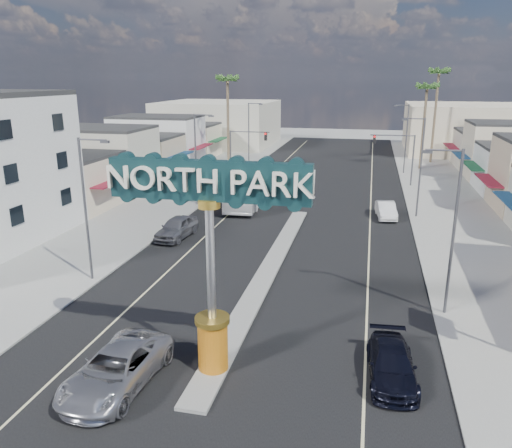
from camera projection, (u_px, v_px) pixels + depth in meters
The scene contains 25 objects.
ground at pixel (301, 211), 48.11m from camera, with size 160.00×160.00×0.00m, color gray.
road at pixel (301, 211), 48.11m from camera, with size 20.00×120.00×0.01m, color black.
median_island at pixel (268, 270), 33.13m from camera, with size 1.30×30.00×0.16m, color gray.
sidewalk_left at pixel (166, 202), 51.09m from camera, with size 8.00×120.00×0.12m, color gray.
sidewalk_right at pixel (455, 219), 45.09m from camera, with size 8.00×120.00×0.12m, color gray.
storefront_row_left at pixel (132, 152), 64.55m from camera, with size 12.00×42.00×6.00m, color beige.
backdrop_far_left at pixel (219, 123), 93.75m from camera, with size 20.00×20.00×8.00m, color #B7B29E.
backdrop_far_right at pixel (468, 129), 84.32m from camera, with size 20.00×20.00×8.00m, color beige.
gateway_sign at pixel (210, 243), 20.24m from camera, with size 8.20×1.50×9.15m.
traffic_signal_left at pixel (244, 145), 61.94m from camera, with size 5.09×0.45×6.00m.
traffic_signal_right at pixel (397, 150), 58.01m from camera, with size 5.09×0.45×6.00m.
streetlight_l_near at pixel (87, 203), 30.21m from camera, with size 2.03×0.22×9.00m.
streetlight_l_mid at pixel (197, 155), 48.91m from camera, with size 2.03×0.22×9.00m.
streetlight_l_far at pixel (250, 132), 69.47m from camera, with size 2.03×0.22×9.00m.
streetlight_r_near at pixel (451, 225), 25.74m from camera, with size 2.03×0.22×9.00m.
streetlight_r_mid at pixel (419, 163), 44.43m from camera, with size 2.03×0.22×9.00m.
streetlight_r_far at pixel (405, 135), 65.00m from camera, with size 2.03×0.22×9.00m.
palm_left_far at pixel (227, 84), 66.32m from camera, with size 2.60×2.60×13.10m.
palm_right_mid at pixel (427, 91), 66.61m from camera, with size 2.60×2.60×12.10m.
palm_right_far at pixel (439, 77), 71.29m from camera, with size 2.60×2.60×14.10m.
suv_left at pixel (117, 369), 20.61m from camera, with size 2.73×5.92×1.64m, color #B0B0B5.
suv_right at pixel (392, 364), 21.17m from camera, with size 1.93×4.74×1.37m, color black.
car_parked_left at pixel (177, 228), 39.80m from camera, with size 2.00×4.97×1.69m, color slate.
car_parked_right at pixel (386, 210), 45.52m from camera, with size 1.54×4.42×1.46m, color silver.
city_bus at pixel (249, 188), 50.34m from camera, with size 2.78×11.89×3.31m, color white.
Camera 1 is at (6.11, -16.30, 12.41)m, focal length 35.00 mm.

